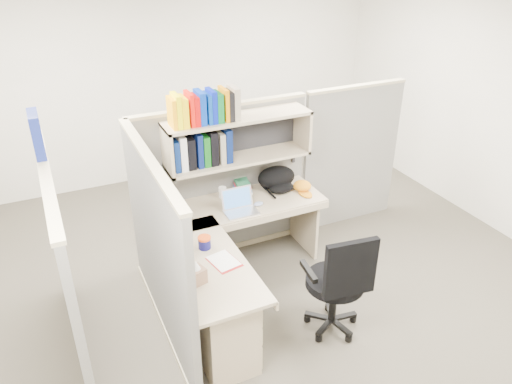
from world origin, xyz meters
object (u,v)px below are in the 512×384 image
backpack (279,179)px  laptop (241,203)px  desk (230,291)px  snack_canister (204,242)px  task_chair (336,298)px

backpack → laptop: bearing=-136.8°
desk → snack_canister: (-0.11, 0.27, 0.35)m
desk → task_chair: bearing=-24.3°
desk → laptop: 0.88m
laptop → task_chair: bearing=-67.1°
task_chair → laptop: bearing=111.5°
desk → backpack: 1.38m
snack_canister → task_chair: 1.19m
snack_canister → task_chair: bearing=-34.9°
backpack → snack_canister: (-1.03, -0.67, -0.06)m
desk → snack_canister: 0.46m
desk → laptop: (0.39, 0.68, 0.40)m
desk → task_chair: size_ratio=1.69×
laptop → task_chair: size_ratio=0.29×
backpack → desk: bearing=-117.9°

